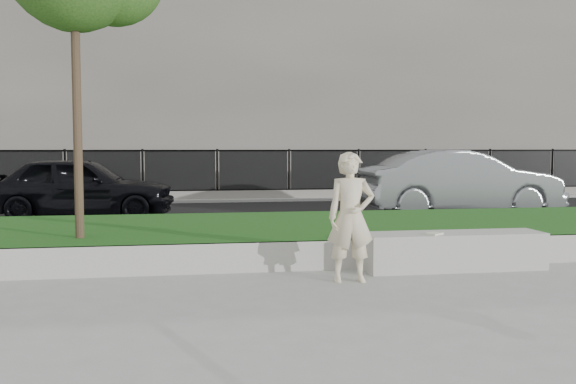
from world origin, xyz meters
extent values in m
plane|color=gray|center=(0.00, 0.00, 0.00)|extent=(90.00, 90.00, 0.00)
cube|color=#17370D|center=(0.00, 3.00, 0.20)|extent=(34.00, 4.00, 0.40)
cube|color=#A9A59E|center=(0.00, 1.04, 0.20)|extent=(34.00, 0.08, 0.40)
cube|color=black|center=(0.00, 8.50, 0.02)|extent=(34.00, 7.00, 0.04)
cube|color=gray|center=(0.00, 13.00, 0.06)|extent=(34.00, 3.00, 0.12)
cube|color=slate|center=(0.00, 12.00, 0.24)|extent=(32.00, 0.30, 0.24)
cube|color=black|center=(0.00, 12.00, 0.87)|extent=(32.00, 0.04, 1.50)
cube|color=black|center=(0.00, 12.00, 1.57)|extent=(32.00, 0.05, 0.05)
cube|color=black|center=(0.00, 12.00, 0.37)|extent=(32.00, 0.05, 0.05)
cube|color=#5E5952|center=(0.00, 20.00, 5.00)|extent=(34.00, 10.00, 10.00)
cube|color=#A9A59E|center=(1.99, 0.80, 0.25)|extent=(2.47, 0.62, 0.51)
imported|color=beige|center=(0.39, 0.25, 0.81)|extent=(0.61, 0.42, 1.61)
cube|color=beige|center=(1.63, 0.63, 0.52)|extent=(0.27, 0.26, 0.03)
cylinder|color=#38281C|center=(-3.09, 1.89, 2.97)|extent=(0.12, 0.12, 5.14)
imported|color=black|center=(-3.96, 7.83, 0.76)|extent=(4.36, 2.08, 1.44)
imported|color=gray|center=(4.92, 7.09, 0.82)|extent=(4.75, 1.66, 1.56)
camera|label=1|loc=(-1.68, -7.40, 1.67)|focal=40.00mm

